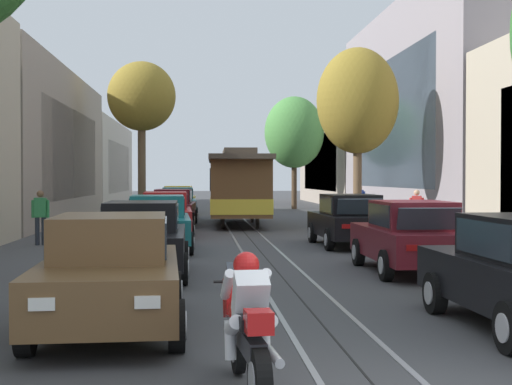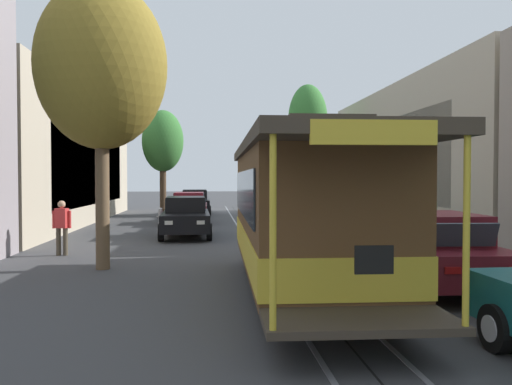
{
  "view_description": "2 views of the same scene",
  "coord_description": "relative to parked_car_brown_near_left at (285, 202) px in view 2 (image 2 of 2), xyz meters",
  "views": [
    {
      "loc": [
        -1.77,
        -6.55,
        2.1
      ],
      "look_at": [
        0.72,
        25.26,
        1.44
      ],
      "focal_mm": 52.33,
      "sensor_mm": 36.0,
      "label": 1
    },
    {
      "loc": [
        1.94,
        36.2,
        2.31
      ],
      "look_at": [
        -0.49,
        10.06,
        1.58
      ],
      "focal_mm": 36.25,
      "sensor_mm": 36.0,
      "label": 2
    }
  ],
  "objects": [
    {
      "name": "fire_hydrant",
      "position": [
        7.27,
        6.35,
        -0.38
      ],
      "size": [
        0.4,
        0.22,
        0.84
      ],
      "color": "#B2B2B7",
      "rests_on": "ground"
    },
    {
      "name": "street_tree_kerb_left_near",
      "position": [
        -1.65,
        -1.14,
        5.22
      ],
      "size": [
        2.58,
        2.54,
        8.48
      ],
      "color": "brown",
      "rests_on": "ground"
    },
    {
      "name": "street_tree_kerb_right_near",
      "position": [
        7.56,
        1.49,
        3.66
      ],
      "size": [
        2.44,
        2.4,
        6.34
      ],
      "color": "#4C3826",
      "rests_on": "ground"
    },
    {
      "name": "ground_plane",
      "position": [
        2.96,
        22.11,
        -0.8
      ],
      "size": [
        161.5,
        161.5,
        0.0
      ],
      "primitive_type": "plane",
      "color": "#424244"
    },
    {
      "name": "pedestrian_on_left_pavement",
      "position": [
        9.25,
        16.63,
        0.13
      ],
      "size": [
        0.55,
        0.32,
        1.64
      ],
      "color": "#4C4233",
      "rests_on": "ground"
    },
    {
      "name": "parked_car_maroon_fifth_left",
      "position": [
        0.13,
        22.04,
        0.0
      ],
      "size": [
        2.12,
        4.41,
        1.58
      ],
      "color": "maroon",
      "rests_on": "ground"
    },
    {
      "name": "parked_car_red_fourth_left",
      "position": [
        0.05,
        16.12,
        0.0
      ],
      "size": [
        2.09,
        4.4,
        1.58
      ],
      "color": "red",
      "rests_on": "ground"
    },
    {
      "name": "parked_car_black_second_left",
      "position": [
        0.0,
        5.6,
        0.0
      ],
      "size": [
        2.03,
        4.37,
        1.58
      ],
      "color": "black",
      "rests_on": "ground"
    },
    {
      "name": "parked_car_maroon_second_right",
      "position": [
        5.87,
        5.77,
        0.0
      ],
      "size": [
        2.01,
        4.37,
        1.58
      ],
      "color": "maroon",
      "rests_on": "ground"
    },
    {
      "name": "parked_car_black_mid_right",
      "position": [
        5.78,
        12.03,
        0.0
      ],
      "size": [
        2.08,
        4.4,
        1.58
      ],
      "color": "black",
      "rests_on": "ground"
    },
    {
      "name": "pedestrian_on_right_pavement",
      "position": [
        -3.67,
        13.21,
        0.16
      ],
      "size": [
        0.55,
        0.22,
        1.69
      ],
      "color": "#282D38",
      "rests_on": "ground"
    },
    {
      "name": "street_tree_kerb_right_second",
      "position": [
        7.56,
        19.11,
        4.32
      ],
      "size": [
        3.29,
        2.84,
        7.28
      ],
      "color": "brown",
      "rests_on": "ground"
    },
    {
      "name": "motorcycle_with_rider",
      "position": [
        1.68,
        -3.1,
        -0.15
      ],
      "size": [
        0.59,
        1.99,
        1.37
      ],
      "color": "black",
      "rests_on": "ground"
    },
    {
      "name": "parked_car_teal_mid_left",
      "position": [
        0.04,
        11.1,
        0.0
      ],
      "size": [
        2.11,
        4.41,
        1.58
      ],
      "color": "#196B70",
      "rests_on": "ground"
    },
    {
      "name": "parked_car_black_near_right",
      "position": [
        5.74,
        -0.46,
        0.0
      ],
      "size": [
        2.06,
        4.39,
        1.58
      ],
      "color": "black",
      "rests_on": "ground"
    },
    {
      "name": "cable_car_trolley",
      "position": [
        2.96,
        22.07,
        0.86
      ],
      "size": [
        2.74,
        9.16,
        3.28
      ],
      "color": "brown",
      "rests_on": "ground"
    },
    {
      "name": "trolley_track_rails",
      "position": [
        2.96,
        26.57,
        -0.79
      ],
      "size": [
        1.14,
        72.6,
        0.01
      ],
      "color": "gray",
      "rests_on": "ground"
    },
    {
      "name": "parked_car_brown_near_left",
      "position": [
        0.0,
        0.0,
        0.0
      ],
      "size": [
        2.12,
        4.41,
        1.58
      ],
      "color": "brown",
      "rests_on": "ground"
    }
  ]
}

